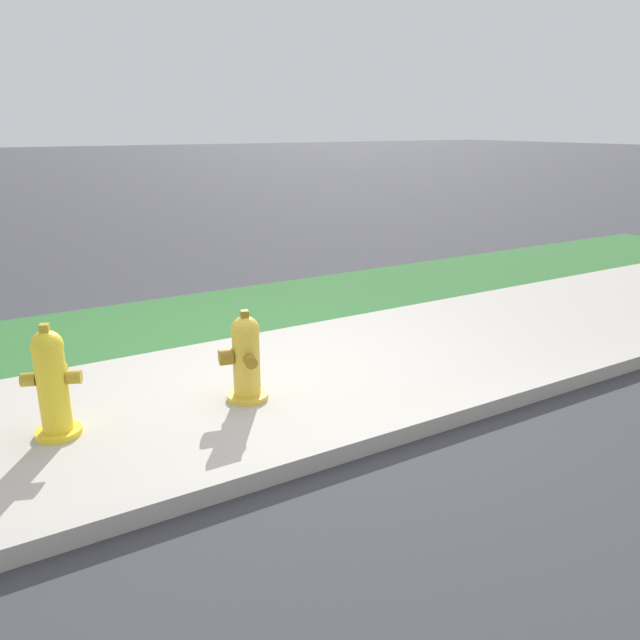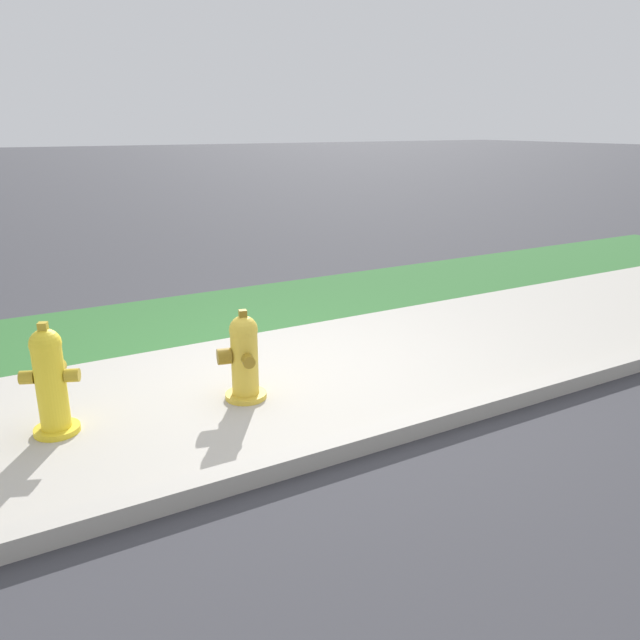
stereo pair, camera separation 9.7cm
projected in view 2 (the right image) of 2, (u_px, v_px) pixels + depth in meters
ground_plane at (274, 382)px, 5.05m from camera, size 120.00×120.00×0.00m
sidewalk_pavement at (274, 382)px, 5.04m from camera, size 18.00×2.37×0.01m
grass_verge at (191, 316)px, 6.76m from camera, size 18.00×1.78×0.01m
street_curb at (360, 441)px, 3.98m from camera, size 18.00×0.16×0.12m
fire_hydrant_mid_block at (244, 358)px, 4.64m from camera, size 0.37×0.39×0.70m
fire_hydrant_at_driveway at (51, 381)px, 4.10m from camera, size 0.38×0.36×0.79m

